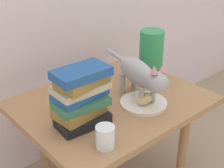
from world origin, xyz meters
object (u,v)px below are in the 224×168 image
(candle_jar, at_px, (105,138))
(tv_remote, at_px, (69,87))
(bread_roll, at_px, (144,98))
(cat, at_px, (141,75))
(book_stack, at_px, (81,97))
(plate, at_px, (143,103))
(side_table, at_px, (112,111))
(green_vase, at_px, (151,56))

(candle_jar, distance_m, tv_remote, 0.48)
(bread_roll, height_order, cat, cat)
(book_stack, bearing_deg, plate, -10.35)
(bread_roll, height_order, book_stack, book_stack)
(side_table, bearing_deg, plate, -57.50)
(cat, bearing_deg, tv_remote, 119.54)
(cat, bearing_deg, plate, -104.56)
(plate, distance_m, green_vase, 0.29)
(cat, relative_size, green_vase, 1.82)
(side_table, xyz_separation_m, bread_roll, (0.07, -0.14, 0.10))
(candle_jar, relative_size, tv_remote, 0.57)
(side_table, distance_m, candle_jar, 0.36)
(green_vase, height_order, tv_remote, green_vase)
(plate, distance_m, book_stack, 0.32)
(green_vase, relative_size, candle_jar, 3.04)
(book_stack, bearing_deg, side_table, 17.67)
(cat, distance_m, tv_remote, 0.37)
(bread_roll, distance_m, candle_jar, 0.33)
(green_vase, height_order, candle_jar, green_vase)
(bread_roll, bearing_deg, cat, 67.14)
(side_table, relative_size, plate, 3.97)
(plate, relative_size, cat, 0.44)
(cat, height_order, book_stack, book_stack)
(plate, bearing_deg, bread_roll, -129.22)
(bread_roll, bearing_deg, green_vase, 37.89)
(candle_jar, bearing_deg, book_stack, 82.00)
(bread_roll, xyz_separation_m, green_vase, (0.22, 0.17, 0.09))
(book_stack, xyz_separation_m, candle_jar, (-0.02, -0.17, -0.08))
(green_vase, bearing_deg, cat, -147.77)
(tv_remote, bearing_deg, bread_roll, -29.01)
(side_table, distance_m, bread_roll, 0.18)
(cat, distance_m, book_stack, 0.30)
(plate, height_order, book_stack, book_stack)
(plate, bearing_deg, green_vase, 37.08)
(cat, xyz_separation_m, tv_remote, (-0.17, 0.31, -0.12))
(bread_roll, distance_m, book_stack, 0.30)
(cat, bearing_deg, side_table, 133.24)
(side_table, distance_m, tv_remote, 0.24)
(plate, distance_m, candle_jar, 0.34)
(green_vase, bearing_deg, tv_remote, 154.09)
(book_stack, distance_m, green_vase, 0.51)
(side_table, bearing_deg, green_vase, 6.74)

